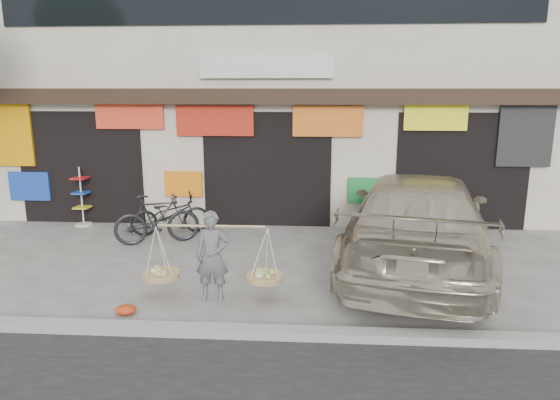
# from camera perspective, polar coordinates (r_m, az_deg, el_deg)

# --- Properties ---
(ground) EXTENTS (70.00, 70.00, 0.00)m
(ground) POSITION_cam_1_polar(r_m,az_deg,el_deg) (8.76, -3.48, -9.05)
(ground) COLOR gray
(ground) RESTS_ON ground
(kerb) EXTENTS (70.00, 0.25, 0.12)m
(kerb) POSITION_cam_1_polar(r_m,az_deg,el_deg) (6.94, -5.58, -14.71)
(kerb) COLOR gray
(kerb) RESTS_ON ground
(shophouse_block) EXTENTS (14.00, 6.32, 7.00)m
(shophouse_block) POSITION_cam_1_polar(r_m,az_deg,el_deg) (14.52, -0.47, 13.55)
(shophouse_block) COLOR beige
(shophouse_block) RESTS_ON ground
(street_vendor) EXTENTS (2.18, 0.57, 1.42)m
(street_vendor) POSITION_cam_1_polar(r_m,az_deg,el_deg) (7.82, -7.74, -6.86)
(street_vendor) COLOR slate
(street_vendor) RESTS_ON ground
(bike_0) EXTENTS (1.86, 1.15, 0.92)m
(bike_0) POSITION_cam_1_polar(r_m,az_deg,el_deg) (11.49, -12.43, -1.59)
(bike_0) COLOR black
(bike_0) RESTS_ON ground
(bike_1) EXTENTS (1.84, 1.10, 1.07)m
(bike_1) POSITION_cam_1_polar(r_m,az_deg,el_deg) (10.85, -13.88, -2.12)
(bike_1) COLOR black
(bike_1) RESTS_ON ground
(suv) EXTENTS (3.70, 6.38, 1.74)m
(suv) POSITION_cam_1_polar(r_m,az_deg,el_deg) (9.46, 15.43, -2.30)
(suv) COLOR #B8AD94
(suv) RESTS_ON ground
(display_rack) EXTENTS (0.39, 0.39, 1.42)m
(display_rack) POSITION_cam_1_polar(r_m,az_deg,el_deg) (12.82, -21.70, -0.22)
(display_rack) COLOR silver
(display_rack) RESTS_ON ground
(red_bag) EXTENTS (0.31, 0.25, 0.14)m
(red_bag) POSITION_cam_1_polar(r_m,az_deg,el_deg) (7.81, -17.22, -11.88)
(red_bag) COLOR #BE3511
(red_bag) RESTS_ON ground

